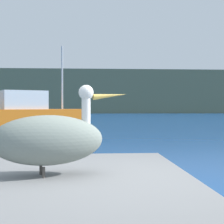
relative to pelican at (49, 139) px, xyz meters
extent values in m
cube|color=#5B664C|center=(0.78, 64.29, 2.82)|extent=(140.00, 16.66, 7.49)
cube|color=gray|center=(-0.01, 0.00, -0.64)|extent=(2.81, 3.18, 0.56)
ellipsoid|color=gray|center=(-0.01, 0.00, -0.01)|extent=(1.20, 0.77, 0.49)
cylinder|color=white|center=(0.36, 0.10, 0.24)|extent=(0.09, 0.09, 0.35)
sphere|color=white|center=(0.36, 0.10, 0.46)|extent=(0.15, 0.15, 0.15)
cone|color=gold|center=(0.61, 0.17, 0.43)|extent=(0.37, 0.16, 0.09)
cylinder|color=#4C4742|center=(-0.09, 0.07, -0.31)|extent=(0.03, 0.03, 0.10)
cylinder|color=#4C4742|center=(-0.04, -0.10, -0.31)|extent=(0.03, 0.03, 0.10)
cube|color=orange|center=(-3.40, 19.82, -0.41)|extent=(7.75, 5.09, 1.03)
cube|color=silver|center=(-3.73, 19.66, 0.71)|extent=(3.24, 2.71, 1.20)
cylinder|color=#B2B2B2|center=(-1.34, 20.80, 2.26)|extent=(0.12, 0.12, 4.29)
camera|label=1|loc=(0.37, -3.48, 0.32)|focal=56.88mm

